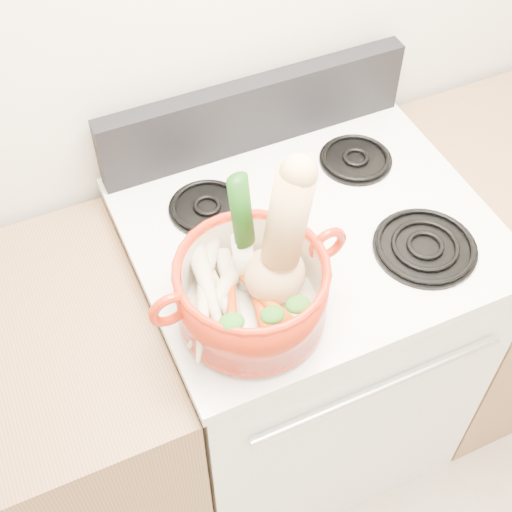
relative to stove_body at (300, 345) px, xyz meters
name	(u,v)px	position (x,y,z in m)	size (l,w,h in m)	color
wall_back	(245,2)	(0.00, 0.35, 0.84)	(3.50, 0.02, 2.60)	silver
stove_body	(300,345)	(0.00, 0.00, 0.00)	(0.76, 0.65, 0.92)	white
cooktop	(311,230)	(0.00, 0.00, 0.47)	(0.78, 0.67, 0.03)	silver
control_backsplash	(255,113)	(0.00, 0.30, 0.58)	(0.76, 0.05, 0.18)	black
oven_handle	(380,389)	(0.00, -0.34, 0.32)	(0.02, 0.02, 0.60)	silver
burner_front_left	(263,306)	(-0.19, -0.16, 0.50)	(0.22, 0.22, 0.02)	black
burner_front_right	(425,246)	(0.19, -0.16, 0.50)	(0.22, 0.22, 0.02)	black
burner_back_left	(207,206)	(-0.19, 0.14, 0.50)	(0.17, 0.17, 0.02)	black
burner_back_right	(356,158)	(0.19, 0.14, 0.50)	(0.17, 0.17, 0.02)	black
dutch_oven	(252,291)	(-0.22, -0.17, 0.58)	(0.29, 0.29, 0.14)	#AB200A
pot_handle_left	(170,310)	(-0.38, -0.18, 0.63)	(0.08, 0.08, 0.02)	#AB200A
pot_handle_right	(328,244)	(-0.06, -0.16, 0.63)	(0.08, 0.08, 0.02)	#AB200A
squash	(276,240)	(-0.17, -0.16, 0.69)	(0.13, 0.13, 0.31)	tan
leek	(244,235)	(-0.21, -0.11, 0.68)	(0.04, 0.04, 0.28)	white
ginger	(250,265)	(-0.19, -0.10, 0.56)	(0.08, 0.05, 0.04)	tan
parsnip_0	(222,300)	(-0.27, -0.16, 0.56)	(0.05, 0.05, 0.25)	beige
parsnip_1	(213,305)	(-0.29, -0.16, 0.57)	(0.04, 0.04, 0.19)	beige
parsnip_2	(231,288)	(-0.25, -0.14, 0.57)	(0.04, 0.04, 0.17)	beige
parsnip_3	(202,319)	(-0.33, -0.19, 0.58)	(0.04, 0.04, 0.17)	beige
parsnip_4	(204,278)	(-0.29, -0.11, 0.58)	(0.04, 0.04, 0.21)	beige
parsnip_5	(211,297)	(-0.30, -0.16, 0.59)	(0.04, 0.04, 0.22)	beige
carrot_0	(259,307)	(-0.22, -0.20, 0.56)	(0.03, 0.03, 0.17)	#C13C09
carrot_1	(232,317)	(-0.27, -0.20, 0.56)	(0.04, 0.04, 0.17)	red
carrot_2	(263,299)	(-0.20, -0.19, 0.57)	(0.03, 0.03, 0.18)	orange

